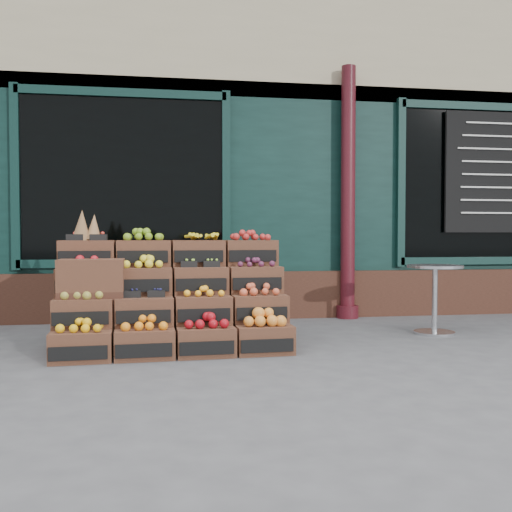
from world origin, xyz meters
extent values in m
plane|color=#4C4C4F|center=(0.00, 0.00, 0.00)|extent=(60.00, 60.00, 0.00)
cube|color=black|center=(0.00, 5.20, 2.40)|extent=(12.00, 6.00, 4.80)
cube|color=#C1B28C|center=(0.00, 2.28, 3.80)|extent=(12.00, 0.18, 2.00)
cube|color=black|center=(0.00, 2.25, 1.50)|extent=(12.00, 0.12, 3.00)
cube|color=#3E2319|center=(0.00, 2.18, 0.30)|extent=(12.00, 0.18, 0.60)
cube|color=black|center=(-1.60, 2.18, 1.75)|extent=(2.40, 0.06, 2.00)
cube|color=black|center=(3.20, 2.18, 1.75)|extent=(2.40, 0.06, 2.00)
cylinder|color=#420F16|center=(1.20, 2.05, 1.60)|extent=(0.18, 0.18, 3.20)
cube|color=black|center=(3.20, 2.10, 1.90)|extent=(1.30, 0.04, 1.60)
cube|color=#533020|center=(-1.80, -0.02, 0.13)|extent=(0.52, 0.37, 0.25)
cube|color=black|center=(-1.79, -0.21, 0.10)|extent=(0.46, 0.04, 0.11)
cube|color=#EBAB11|center=(-1.80, -0.02, 0.29)|extent=(0.42, 0.28, 0.08)
cube|color=#533020|center=(-1.28, 0.00, 0.13)|extent=(0.52, 0.37, 0.25)
cube|color=black|center=(-1.27, -0.19, 0.10)|extent=(0.46, 0.04, 0.11)
cube|color=orange|center=(-1.28, 0.00, 0.30)|extent=(0.42, 0.28, 0.09)
cube|color=#533020|center=(-0.76, 0.02, 0.13)|extent=(0.52, 0.37, 0.25)
cube|color=black|center=(-0.75, -0.16, 0.10)|extent=(0.46, 0.04, 0.11)
cube|color=maroon|center=(-0.76, 0.02, 0.30)|extent=(0.42, 0.28, 0.10)
cube|color=#533020|center=(-0.23, 0.05, 0.13)|extent=(0.52, 0.37, 0.25)
cube|color=black|center=(-0.22, -0.14, 0.10)|extent=(0.46, 0.04, 0.11)
cube|color=orange|center=(-0.23, 0.05, 0.31)|extent=(0.42, 0.28, 0.12)
cube|color=#533020|center=(-1.81, 0.19, 0.38)|extent=(0.52, 0.37, 0.25)
cube|color=black|center=(-1.80, 0.00, 0.35)|extent=(0.46, 0.04, 0.11)
cube|color=olive|center=(-1.81, 0.19, 0.55)|extent=(0.42, 0.28, 0.09)
cube|color=#533020|center=(-1.29, 0.21, 0.38)|extent=(0.52, 0.37, 0.25)
cube|color=black|center=(-1.28, 0.03, 0.35)|extent=(0.46, 0.04, 0.11)
cube|color=#1D1D4D|center=(-1.29, 0.21, 0.52)|extent=(0.42, 0.28, 0.03)
cube|color=#533020|center=(-0.77, 0.24, 0.38)|extent=(0.52, 0.37, 0.25)
cube|color=black|center=(-0.76, 0.05, 0.35)|extent=(0.46, 0.04, 0.11)
cube|color=#FFA61E|center=(-0.77, 0.24, 0.54)|extent=(0.42, 0.28, 0.07)
cube|color=#533020|center=(-0.24, 0.26, 0.38)|extent=(0.52, 0.37, 0.25)
cube|color=black|center=(-0.23, 0.08, 0.35)|extent=(0.46, 0.04, 0.11)
cube|color=#D15332|center=(-0.24, 0.26, 0.55)|extent=(0.42, 0.28, 0.08)
cube|color=#533020|center=(-1.82, 0.40, 0.63)|extent=(0.52, 0.37, 0.25)
cube|color=black|center=(-1.81, 0.22, 0.61)|extent=(0.46, 0.04, 0.11)
cube|color=#AF151D|center=(-1.82, 0.40, 0.80)|extent=(0.42, 0.28, 0.09)
cube|color=#533020|center=(-1.30, 0.43, 0.63)|extent=(0.52, 0.37, 0.25)
cube|color=black|center=(-1.29, 0.24, 0.61)|extent=(0.46, 0.04, 0.11)
cube|color=yellow|center=(-1.30, 0.43, 0.80)|extent=(0.42, 0.28, 0.09)
cube|color=#533020|center=(-0.78, 0.45, 0.63)|extent=(0.52, 0.37, 0.25)
cube|color=black|center=(-0.77, 0.26, 0.61)|extent=(0.46, 0.04, 0.11)
cube|color=#9CCE42|center=(-0.78, 0.45, 0.77)|extent=(0.42, 0.28, 0.03)
cube|color=#533020|center=(-0.25, 0.48, 0.63)|extent=(0.52, 0.37, 0.25)
cube|color=black|center=(-0.24, 0.29, 0.61)|extent=(0.46, 0.04, 0.11)
cube|color=#531F3C|center=(-0.25, 0.48, 0.79)|extent=(0.42, 0.28, 0.06)
cube|color=#533020|center=(-1.83, 0.62, 0.88)|extent=(0.52, 0.37, 0.25)
cube|color=black|center=(-1.82, 0.43, 0.86)|extent=(0.46, 0.04, 0.11)
cube|color=red|center=(-1.83, 0.62, 1.03)|extent=(0.42, 0.28, 0.03)
cube|color=#533020|center=(-1.31, 0.64, 0.88)|extent=(0.52, 0.37, 0.25)
cube|color=black|center=(-1.30, 0.45, 0.86)|extent=(0.46, 0.04, 0.11)
cube|color=olive|center=(-1.31, 0.64, 1.05)|extent=(0.42, 0.28, 0.09)
cube|color=#533020|center=(-0.79, 0.66, 0.88)|extent=(0.52, 0.37, 0.25)
cube|color=black|center=(-0.78, 0.48, 0.86)|extent=(0.46, 0.04, 0.11)
cube|color=yellow|center=(-0.79, 0.66, 1.05)|extent=(0.42, 0.28, 0.08)
cube|color=#533020|center=(-0.26, 0.69, 0.88)|extent=(0.52, 0.37, 0.25)
cube|color=black|center=(-0.25, 0.50, 0.86)|extent=(0.46, 0.04, 0.11)
cube|color=#B32724|center=(-0.26, 0.69, 1.05)|extent=(0.42, 0.28, 0.07)
cube|color=#3E2319|center=(-1.03, 0.23, 0.13)|extent=(2.09, 0.45, 0.25)
cube|color=#3E2319|center=(-1.04, 0.44, 0.25)|extent=(2.09, 0.45, 0.50)
cube|color=#3E2319|center=(-1.05, 0.65, 0.38)|extent=(2.09, 0.45, 0.76)
cone|color=olive|center=(-1.88, 0.62, 1.16)|extent=(0.17, 0.17, 0.29)
cone|color=olive|center=(-1.77, 0.65, 1.14)|extent=(0.16, 0.16, 0.25)
cube|color=#533020|center=(-1.75, 0.29, 0.14)|extent=(0.57, 0.40, 0.28)
cube|color=#3E2319|center=(-1.75, 0.29, 0.42)|extent=(0.57, 0.40, 0.28)
cube|color=#533020|center=(-1.75, 0.29, 0.70)|extent=(0.57, 0.40, 0.28)
cylinder|color=silver|center=(1.74, 0.75, 0.01)|extent=(0.43, 0.43, 0.03)
cylinder|color=silver|center=(1.74, 0.75, 0.36)|extent=(0.06, 0.06, 0.71)
cylinder|color=silver|center=(1.74, 0.75, 0.73)|extent=(0.59, 0.59, 0.03)
imported|color=#1D6723|center=(-1.89, 2.79, 1.11)|extent=(0.95, 0.82, 2.21)
camera|label=1|loc=(-1.09, -4.96, 1.05)|focal=40.00mm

